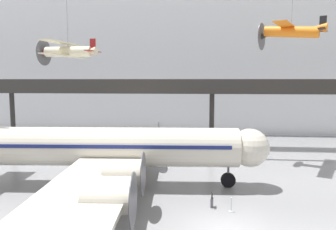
# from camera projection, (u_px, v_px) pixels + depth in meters

# --- Properties ---
(ground_plane) EXTENTS (260.00, 260.00, 0.00)m
(ground_plane) POSITION_uv_depth(u_px,v_px,m) (225.00, 229.00, 21.00)
(ground_plane) COLOR gray
(hangar_back_wall) EXTENTS (140.00, 3.00, 24.97)m
(hangar_back_wall) POSITION_uv_depth(u_px,v_px,m) (210.00, 63.00, 57.63)
(hangar_back_wall) COLOR silver
(hangar_back_wall) RESTS_ON ground
(mezzanine_walkway) EXTENTS (110.00, 3.20, 9.63)m
(mezzanine_walkway) POSITION_uv_depth(u_px,v_px,m) (212.00, 91.00, 45.72)
(mezzanine_walkway) COLOR #2D2B28
(mezzanine_walkway) RESTS_ON ground
(airliner_silver_main) EXTENTS (29.59, 33.61, 10.19)m
(airliner_silver_main) POSITION_uv_depth(u_px,v_px,m) (105.00, 147.00, 29.23)
(airliner_silver_main) COLOR beige
(airliner_silver_main) RESTS_ON ground
(suspended_plane_cream_biplane) EXTENTS (6.36, 7.76, 10.33)m
(suspended_plane_cream_biplane) POSITION_uv_depth(u_px,v_px,m) (68.00, 51.00, 33.90)
(suspended_plane_cream_biplane) COLOR beige
(suspended_plane_orange_highwing) EXTENTS (7.25, 8.27, 8.60)m
(suspended_plane_orange_highwing) POSITION_uv_depth(u_px,v_px,m) (291.00, 31.00, 35.16)
(suspended_plane_orange_highwing) COLOR orange
(stanchion_barrier) EXTENTS (0.36, 0.36, 1.08)m
(stanchion_barrier) POSITION_uv_depth(u_px,v_px,m) (231.00, 207.00, 23.74)
(stanchion_barrier) COLOR #B2B5BA
(stanchion_barrier) RESTS_ON ground
(info_sign_pedestal) EXTENTS (0.23, 0.77, 1.24)m
(info_sign_pedestal) POSITION_uv_depth(u_px,v_px,m) (212.00, 201.00, 24.56)
(info_sign_pedestal) COLOR #4C4C51
(info_sign_pedestal) RESTS_ON ground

